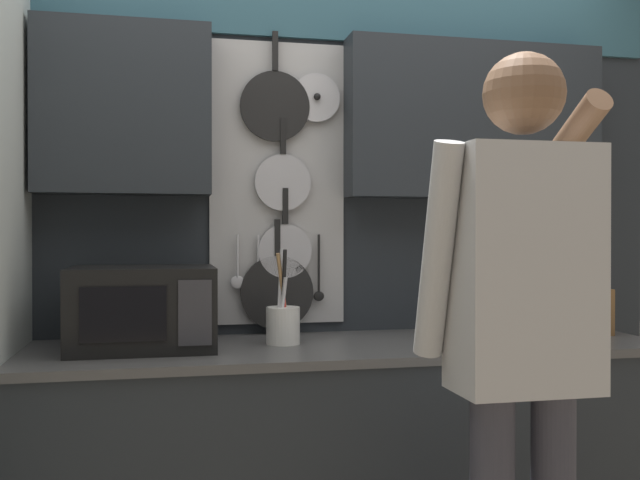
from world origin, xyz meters
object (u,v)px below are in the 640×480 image
utensil_crock (283,322)px  microwave (143,308)px  knife_block (591,310)px  person (521,318)px

utensil_crock → microwave: bearing=-179.9°
knife_block → utensil_crock: bearing=180.0°
person → microwave: bearing=144.6°
knife_block → person: 1.00m
microwave → knife_block: bearing=0.0°
microwave → person: 1.25m
knife_block → person: size_ratio=0.14×
knife_block → microwave: bearing=-180.0°
utensil_crock → person: person is taller
knife_block → utensil_crock: 1.22m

